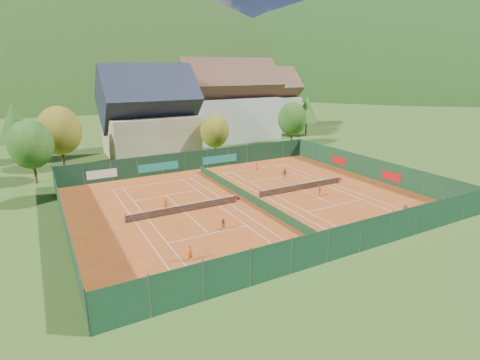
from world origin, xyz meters
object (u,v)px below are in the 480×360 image
ball_hopper (405,207)px  player_right_far_b (285,173)px  player_right_far_a (257,166)px  hotel_block_a (229,105)px  chalet (150,118)px  player_right_near (320,191)px  player_left_near (190,253)px  player_left_mid (224,225)px  player_left_far (166,205)px  hotel_block_b (264,103)px

ball_hopper → player_right_far_b: player_right_far_b is taller
player_right_far_a → hotel_block_a: bearing=-103.2°
chalet → player_right_near: chalet is taller
chalet → player_right_near: (11.41, -33.05, -5.88)m
player_left_near → player_left_mid: player_left_near is taller
hotel_block_a → player_left_far: 43.80m
player_left_far → player_left_near: bearing=74.2°
player_left_mid → player_right_far_a: 22.95m
ball_hopper → player_right_far_b: size_ratio=0.57×
hotel_block_a → player_right_far_a: hotel_block_a is taller
ball_hopper → player_left_far: 26.40m
chalet → player_left_mid: size_ratio=12.89×
ball_hopper → player_right_far_a: size_ratio=0.64×
player_left_far → player_right_near: (18.15, -4.24, 0.01)m
player_right_far_b → hotel_block_a: bearing=-100.2°
player_left_near → player_right_far_a: 29.34m
player_right_far_a → ball_hopper: bearing=107.7°
hotel_block_b → player_left_near: hotel_block_b is taller
player_left_near → player_right_near: size_ratio=1.03×
hotel_block_a → player_right_near: bearing=-101.0°
player_left_far → player_right_far_a: (17.85, 10.20, -0.12)m
player_left_mid → player_right_far_b: (15.72, 11.97, 0.08)m
hotel_block_a → player_right_far_b: hotel_block_a is taller
player_left_near → ball_hopper: bearing=-31.1°
ball_hopper → player_left_mid: bearing=165.5°
ball_hopper → player_left_mid: 20.49m
player_right_far_a → player_right_far_b: bearing=106.2°
player_left_far → player_right_near: player_right_near is taller
hotel_block_b → player_left_mid: bearing=-125.9°
hotel_block_b → player_right_far_a: (-21.90, -32.60, -6.00)m
player_right_far_a → player_left_far: bearing=34.4°
player_right_far_b → player_left_mid: bearing=39.5°
player_left_far → player_right_far_b: player_left_far is taller
hotel_block_b → player_left_near: (-41.49, -54.44, -5.86)m
hotel_block_a → player_left_far: size_ratio=14.65×
ball_hopper → player_right_near: (-5.01, 8.43, 0.19)m
hotel_block_b → player_left_far: 58.71m
hotel_block_b → player_left_mid: size_ratio=13.74×
hotel_block_a → player_right_far_b: (-6.71, -30.39, -6.68)m
hotel_block_b → player_left_near: bearing=-127.3°
player_right_far_b → player_left_far: bearing=15.3°
ball_hopper → player_left_mid: player_left_mid is taller
player_right_near → player_right_far_a: size_ratio=1.20×
ball_hopper → player_left_mid: size_ratio=0.64×
chalet → player_right_far_a: size_ratio=13.04×
hotel_block_a → player_left_near: bearing=-120.6°
hotel_block_a → player_right_far_a: 26.71m
chalet → player_left_near: bearing=-101.9°
player_right_near → player_left_far: bearing=104.4°
hotel_block_b → player_left_far: bearing=-132.9°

